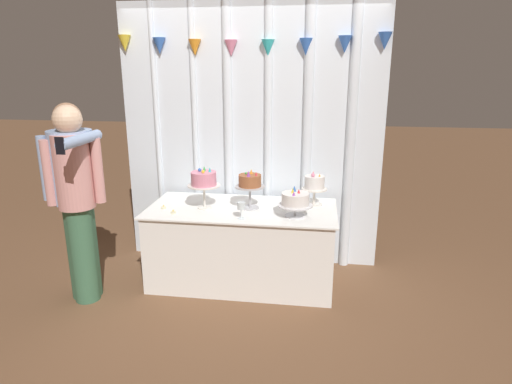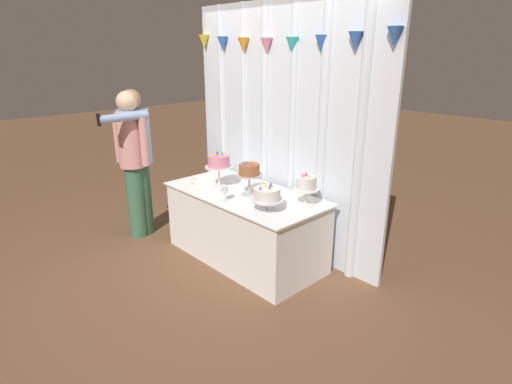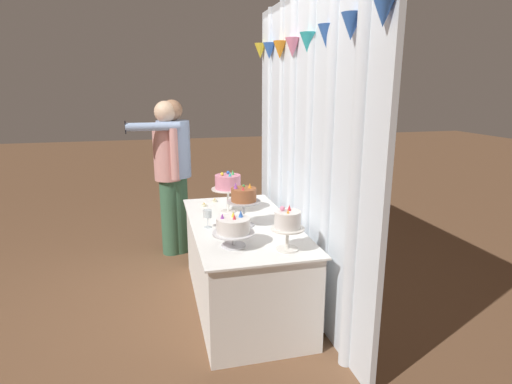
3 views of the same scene
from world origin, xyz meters
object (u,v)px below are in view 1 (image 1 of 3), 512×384
(cake_display_midright, at_px, (295,200))
(tealight_far_left, at_px, (164,208))
(cake_display_midleft, at_px, (250,183))
(tealight_near_left, at_px, (173,212))
(guest_girl_blue_dress, at_px, (76,195))
(cake_display_rightmost, at_px, (314,184))
(cake_table, at_px, (242,245))
(cake_display_leftmost, at_px, (204,180))
(wine_glass, at_px, (241,206))
(guest_man_dark_suit, at_px, (76,196))

(cake_display_midright, xyz_separation_m, tealight_far_left, (-1.19, 0.04, -0.13))
(cake_display_midleft, xyz_separation_m, tealight_near_left, (-0.64, -0.24, -0.23))
(tealight_far_left, xyz_separation_m, guest_girl_blue_dress, (-0.63, -0.35, 0.19))
(cake_display_midright, bearing_deg, cake_display_rightmost, 65.95)
(cake_display_midright, bearing_deg, tealight_near_left, -175.81)
(cake_display_rightmost, xyz_separation_m, tealight_far_left, (-1.35, -0.30, -0.19))
(cake_table, distance_m, cake_display_leftmost, 0.71)
(cake_display_midleft, xyz_separation_m, cake_display_rightmost, (0.57, 0.18, -0.04))
(cake_table, bearing_deg, tealight_far_left, -169.77)
(cake_display_midright, xyz_separation_m, wine_glass, (-0.45, -0.12, -0.03))
(wine_glass, bearing_deg, guest_girl_blue_dress, -172.47)
(cake_table, xyz_separation_m, cake_display_midright, (0.49, -0.17, 0.51))
(wine_glass, relative_size, tealight_near_left, 3.07)
(tealight_far_left, distance_m, guest_girl_blue_dress, 0.74)
(cake_table, height_order, cake_display_midright, cake_display_midright)
(cake_display_midright, height_order, guest_man_dark_suit, guest_man_dark_suit)
(wine_glass, height_order, guest_girl_blue_dress, guest_girl_blue_dress)
(guest_girl_blue_dress, bearing_deg, cake_display_rightmost, 18.21)
(cake_table, relative_size, wine_glass, 11.72)
(cake_display_midleft, bearing_deg, cake_display_rightmost, 17.49)
(cake_table, distance_m, guest_man_dark_suit, 1.51)
(tealight_far_left, distance_m, guest_man_dark_suit, 0.75)
(tealight_far_left, bearing_deg, cake_display_midleft, 9.09)
(tealight_far_left, height_order, tealight_near_left, tealight_near_left)
(cake_table, bearing_deg, guest_man_dark_suit, -157.26)
(wine_glass, bearing_deg, cake_display_midright, 15.29)
(guest_girl_blue_dress, bearing_deg, tealight_far_left, 28.79)
(cake_display_rightmost, distance_m, guest_girl_blue_dress, 2.08)
(cake_display_midleft, height_order, guest_girl_blue_dress, guest_girl_blue_dress)
(tealight_near_left, height_order, guest_man_dark_suit, guest_man_dark_suit)
(cake_display_midright, bearing_deg, cake_table, 161.13)
(cake_display_midright, distance_m, tealight_near_left, 1.07)
(cake_display_leftmost, relative_size, tealight_near_left, 8.03)
(cake_display_midleft, xyz_separation_m, guest_man_dark_suit, (-1.36, -0.54, -0.02))
(cake_display_leftmost, bearing_deg, tealight_near_left, -140.99)
(cake_display_rightmost, bearing_deg, tealight_far_left, -167.27)
(cake_display_midright, relative_size, guest_girl_blue_dress, 0.18)
(cake_table, xyz_separation_m, cake_display_leftmost, (-0.33, -0.06, 0.63))
(cake_table, relative_size, cake_display_midright, 5.77)
(cake_display_midleft, bearing_deg, cake_display_midright, -21.66)
(cake_display_rightmost, bearing_deg, cake_display_midleft, -162.51)
(tealight_far_left, bearing_deg, wine_glass, -12.46)
(cake_display_rightmost, relative_size, tealight_near_left, 6.69)
(cake_table, height_order, tealight_near_left, tealight_near_left)
(cake_display_rightmost, bearing_deg, guest_girl_blue_dress, -161.79)
(cake_display_rightmost, height_order, tealight_far_left, cake_display_rightmost)
(cake_display_leftmost, xyz_separation_m, guest_man_dark_suit, (-0.95, -0.48, -0.05))
(cake_display_midleft, relative_size, tealight_far_left, 7.76)
(cake_display_leftmost, xyz_separation_m, cake_display_midright, (0.83, -0.11, -0.12))
(cake_table, distance_m, tealight_far_left, 0.80)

